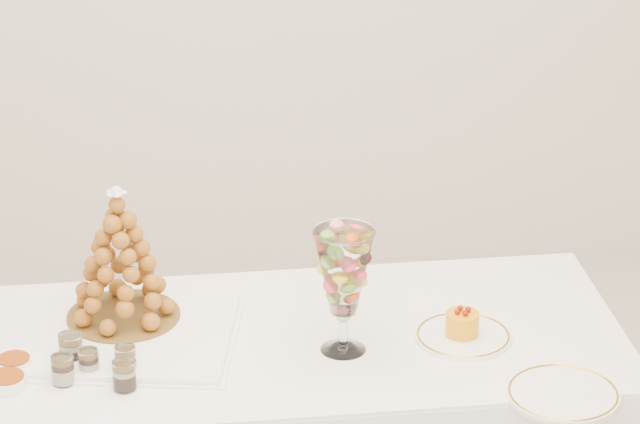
{
  "coord_description": "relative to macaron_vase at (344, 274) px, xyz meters",
  "views": [
    {
      "loc": [
        -0.11,
        -3.04,
        2.47
      ],
      "look_at": [
        0.1,
        0.22,
        1.0
      ],
      "focal_mm": 85.0,
      "sensor_mm": 36.0,
      "label": 1
    }
  ],
  "objects": [
    {
      "name": "verrine_e",
      "position": [
        -0.51,
        -0.15,
        -0.16
      ],
      "size": [
        0.06,
        0.06,
        0.07
      ],
      "primitive_type": "cylinder",
      "rotation": [
        0.0,
        0.0,
        0.24
      ],
      "color": "white",
      "rests_on": "buffet_table"
    },
    {
      "name": "macaron_vase",
      "position": [
        0.0,
        0.0,
        0.0
      ],
      "size": [
        0.14,
        0.14,
        0.31
      ],
      "color": "white",
      "rests_on": "buffet_table"
    },
    {
      "name": "verrine_c",
      "position": [
        -0.51,
        -0.07,
        -0.17
      ],
      "size": [
        0.06,
        0.06,
        0.07
      ],
      "primitive_type": "cylinder",
      "rotation": [
        0.0,
        0.0,
        -0.18
      ],
      "color": "white",
      "rests_on": "buffet_table"
    },
    {
      "name": "verrine_a",
      "position": [
        -0.64,
        -0.03,
        -0.16
      ],
      "size": [
        0.07,
        0.07,
        0.08
      ],
      "primitive_type": "cylinder",
      "rotation": [
        0.0,
        0.0,
        0.32
      ],
      "color": "white",
      "rests_on": "buffet_table"
    },
    {
      "name": "spare_plate",
      "position": [
        0.48,
        -0.25,
        -0.2
      ],
      "size": [
        0.26,
        0.26,
        0.01
      ],
      "primitive_type": "cylinder",
      "color": "white",
      "rests_on": "buffet_table"
    },
    {
      "name": "mousse_cake",
      "position": [
        0.29,
        0.04,
        -0.16
      ],
      "size": [
        0.08,
        0.08,
        0.07
      ],
      "color": "orange",
      "rests_on": "cake_plate"
    },
    {
      "name": "lace_tray",
      "position": [
        -0.54,
        0.08,
        -0.19
      ],
      "size": [
        0.6,
        0.48,
        0.02
      ],
      "primitive_type": "cube",
      "rotation": [
        0.0,
        0.0,
        -0.13
      ],
      "color": "white",
      "rests_on": "buffet_table"
    },
    {
      "name": "verrine_b",
      "position": [
        -0.59,
        -0.08,
        -0.17
      ],
      "size": [
        0.05,
        0.05,
        0.06
      ],
      "primitive_type": "cylinder",
      "rotation": [
        0.0,
        0.0,
        0.12
      ],
      "color": "white",
      "rests_on": "buffet_table"
    },
    {
      "name": "verrine_d",
      "position": [
        -0.65,
        -0.11,
        -0.17
      ],
      "size": [
        0.06,
        0.06,
        0.07
      ],
      "primitive_type": "cylinder",
      "rotation": [
        0.0,
        0.0,
        0.3
      ],
      "color": "white",
      "rests_on": "buffet_table"
    },
    {
      "name": "cake_plate",
      "position": [
        0.29,
        0.03,
        -0.2
      ],
      "size": [
        0.23,
        0.23,
        0.01
      ],
      "primitive_type": "cylinder",
      "color": "white",
      "rests_on": "buffet_table"
    },
    {
      "name": "ramekin_back",
      "position": [
        -0.77,
        -0.04,
        -0.19
      ],
      "size": [
        0.08,
        0.08,
        0.03
      ],
      "primitive_type": "cylinder",
      "color": "white",
      "rests_on": "buffet_table"
    },
    {
      "name": "ramekin_front",
      "position": [
        -0.77,
        -0.13,
        -0.19
      ],
      "size": [
        0.09,
        0.09,
        0.03
      ],
      "primitive_type": "cylinder",
      "color": "white",
      "rests_on": "buffet_table"
    },
    {
      "name": "croquembouche",
      "position": [
        -0.53,
        0.16,
        -0.01
      ],
      "size": [
        0.3,
        0.3,
        0.35
      ],
      "rotation": [
        0.0,
        0.0,
        0.35
      ],
      "color": "brown",
      "rests_on": "lace_tray"
    }
  ]
}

